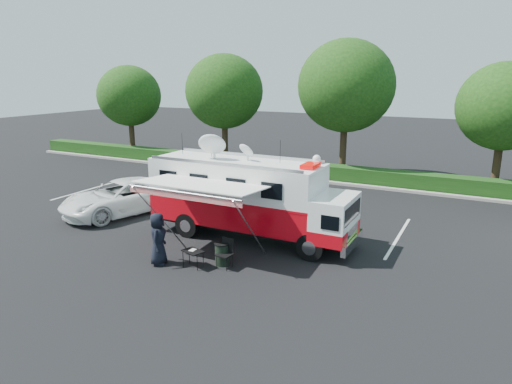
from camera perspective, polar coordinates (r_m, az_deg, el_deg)
ground_plane at (r=19.24m, az=-0.68°, el=-5.82°), size 120.00×120.00×0.00m
back_border at (r=29.80m, az=13.19°, el=10.93°), size 60.00×6.14×8.87m
stall_lines at (r=21.99m, az=1.82°, el=-3.17°), size 24.12×5.50×0.01m
command_truck at (r=18.73m, az=-0.90°, el=-0.65°), size 8.69×2.39×4.17m
awning at (r=16.84m, az=-7.24°, el=0.64°), size 4.74×2.46×2.87m
white_suv at (r=23.59m, az=-16.30°, el=-2.54°), size 4.51×6.49×1.65m
person at (r=17.17m, az=-11.99°, el=-8.75°), size 0.93×1.10×1.92m
folding_table at (r=16.47m, az=-7.89°, el=-7.43°), size 0.85×0.71×0.63m
folding_chair at (r=16.34m, az=-3.74°, el=-7.27°), size 0.56×0.58×1.07m
trash_bin at (r=16.62m, az=-4.26°, el=-7.70°), size 0.55×0.55×0.83m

